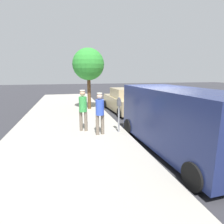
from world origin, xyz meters
name	(u,v)px	position (x,y,z in m)	size (l,w,h in m)	color
ground_plane	(152,137)	(0.00, 0.00, 0.00)	(80.00, 80.00, 0.00)	#2D2D33
sidewalk_slab	(68,142)	(3.50, 0.00, 0.07)	(5.00, 32.00, 0.15)	#9E998E
parking_meter_near	(119,109)	(1.35, -0.54, 1.18)	(0.14, 0.18, 1.52)	gray
pedestrian_in_blue	(100,111)	(2.19, -0.41, 1.15)	(0.36, 0.34, 1.74)	#726656
pedestrian_in_green	(83,108)	(2.81, -1.08, 1.19)	(0.35, 0.34, 1.80)	#726656
parked_van	(177,118)	(-0.15, 1.45, 1.15)	(2.31, 5.28, 2.15)	navy
parked_sedan_behind	(124,101)	(-0.37, -5.20, 0.75)	(2.13, 4.48, 1.65)	tan
street_tree	(88,65)	(1.93, -6.16, 3.23)	(2.17, 2.17, 4.19)	brown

